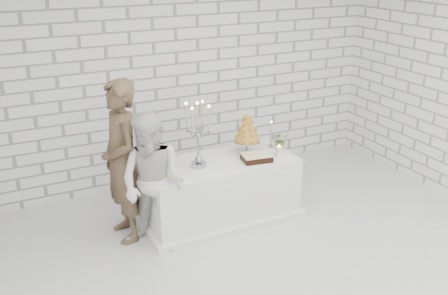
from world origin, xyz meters
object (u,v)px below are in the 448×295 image
Objects in this scene: bride at (153,184)px; candelabra at (198,135)px; cake_table at (220,190)px; groom at (122,162)px; croquembouche at (247,133)px.

bride reaches higher than candelabra.
groom reaches higher than cake_table.
groom is at bearing 174.94° from cake_table.
bride reaches higher than cake_table.
cake_table is 2.32× the size of candelabra.
groom is 0.46m from bride.
croquembouche is (1.55, -0.01, 0.09)m from groom.
groom reaches higher than croquembouche.
cake_table is at bearing 65.76° from bride.
cake_table is 0.76m from croquembouche.
cake_table is 0.98× the size of groom.
bride is 0.78m from candelabra.
bride is at bearing -158.03° from candelabra.
croquembouche is (1.33, 0.37, 0.23)m from bride.
candelabra is 0.71m from croquembouche.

